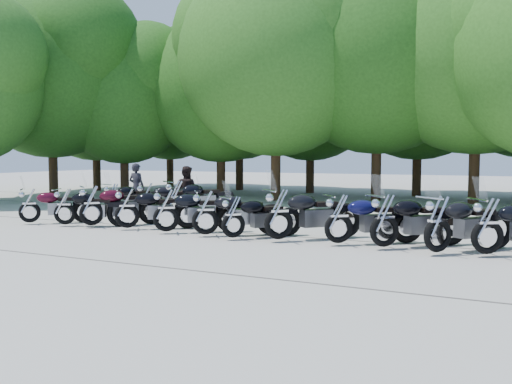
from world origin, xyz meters
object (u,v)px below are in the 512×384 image
at_px(motorcycle_10, 438,222).
at_px(motorcycle_11, 488,224).
at_px(motorcycle_4, 166,209).
at_px(motorcycle_0, 29,204).
at_px(motorcycle_14, 147,198).
at_px(motorcycle_6, 233,215).
at_px(rider_0, 137,187).
at_px(motorcycle_1, 65,205).
at_px(motorcycle_2, 92,204).
at_px(motorcycle_13, 113,198).
at_px(rider_1, 186,191).
at_px(motorcycle_5, 206,211).
at_px(motorcycle_9, 385,218).
at_px(motorcycle_8, 339,217).
at_px(motorcycle_7, 279,212).
at_px(motorcycle_15, 176,198).
at_px(motorcycle_3, 127,206).

distance_m(motorcycle_10, motorcycle_11, 0.95).
bearing_deg(motorcycle_10, motorcycle_4, 37.37).
distance_m(motorcycle_0, motorcycle_14, 3.52).
distance_m(motorcycle_4, motorcycle_14, 3.64).
bearing_deg(motorcycle_6, rider_0, 4.02).
xyz_separation_m(motorcycle_0, motorcycle_1, (1.29, 0.09, 0.02)).
xyz_separation_m(motorcycle_0, motorcycle_2, (2.15, 0.24, 0.07)).
bearing_deg(motorcycle_2, rider_0, -30.21).
relative_size(motorcycle_10, motorcycle_13, 1.12).
bearing_deg(rider_1, motorcycle_5, 120.78).
height_order(motorcycle_2, motorcycle_9, motorcycle_9).
bearing_deg(motorcycle_4, motorcycle_0, 55.96).
height_order(motorcycle_0, motorcycle_14, motorcycle_14).
bearing_deg(rider_1, motorcycle_2, 70.04).
height_order(motorcycle_13, rider_0, rider_0).
distance_m(motorcycle_2, motorcycle_10, 9.38).
relative_size(motorcycle_8, rider_0, 1.34).
bearing_deg(motorcycle_1, motorcycle_5, -114.09).
bearing_deg(motorcycle_5, motorcycle_1, 54.89).
bearing_deg(motorcycle_7, motorcycle_2, 42.82).
relative_size(motorcycle_1, rider_0, 1.26).
xyz_separation_m(motorcycle_9, motorcycle_15, (-7.11, 2.62, 0.02)).
distance_m(motorcycle_1, motorcycle_2, 0.88).
bearing_deg(motorcycle_10, motorcycle_13, 24.24).
xyz_separation_m(motorcycle_10, motorcycle_14, (-9.31, 2.77, -0.04)).
xyz_separation_m(motorcycle_0, motorcycle_15, (3.29, 2.79, 0.10)).
bearing_deg(motorcycle_7, motorcycle_15, 14.04).
bearing_deg(motorcycle_14, motorcycle_10, -143.18).
bearing_deg(motorcycle_9, motorcycle_14, 28.68).
bearing_deg(motorcycle_11, motorcycle_8, 56.06).
relative_size(motorcycle_8, motorcycle_14, 1.01).
height_order(motorcycle_3, motorcycle_10, motorcycle_10).
distance_m(motorcycle_4, motorcycle_6, 2.06).
distance_m(motorcycle_6, rider_1, 5.50).
distance_m(motorcycle_1, motorcycle_3, 2.09).
bearing_deg(motorcycle_5, motorcycle_6, -134.72).
bearing_deg(motorcycle_11, motorcycle_4, 57.58).
bearing_deg(motorcycle_0, rider_1, -78.55).
bearing_deg(motorcycle_3, motorcycle_4, -131.35).
bearing_deg(rider_0, motorcycle_6, 144.42).
height_order(motorcycle_11, motorcycle_15, motorcycle_15).
relative_size(motorcycle_9, rider_1, 1.45).
relative_size(motorcycle_2, motorcycle_3, 1.04).
relative_size(motorcycle_4, motorcycle_6, 1.10).
bearing_deg(motorcycle_1, motorcycle_13, -14.18).
height_order(motorcycle_14, rider_0, rider_0).
bearing_deg(motorcycle_13, motorcycle_9, -173.16).
bearing_deg(motorcycle_5, motorcycle_9, -124.63).
bearing_deg(motorcycle_15, motorcycle_10, -167.53).
relative_size(motorcycle_13, rider_0, 1.26).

